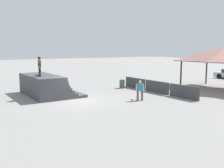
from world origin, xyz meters
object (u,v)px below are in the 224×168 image
Objects in this scene: skater_on_deck at (39,65)px; skateboard_on_ground at (132,99)px; bystander_walking at (140,89)px; trash_bin at (122,84)px; skateboard_on_deck at (38,75)px.

skater_on_deck is 2.23× the size of skateboard_on_ground.
trash_bin is at bearing -81.24° from bystander_walking.
bystander_walking is 6.14m from trash_bin.
skater_on_deck reaches higher than skateboard_on_deck.
skater_on_deck is 1.80× the size of skateboard_on_deck.
skater_on_deck is 8.68m from trash_bin.
skater_on_deck is at bearing -8.74° from bystander_walking.
skateboard_on_deck is at bearing -88.41° from skateboard_on_ground.
skater_on_deck reaches higher than trash_bin.
skateboard_on_deck is 7.88m from skateboard_on_ground.
bystander_walking is at bearing 63.63° from skateboard_on_ground.
skateboard_on_ground is at bearing 73.06° from skater_on_deck.
skater_on_deck is 1.06m from skateboard_on_deck.
skater_on_deck is 7.75m from skateboard_on_ground.
skateboard_on_ground is 0.82× the size of trash_bin.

